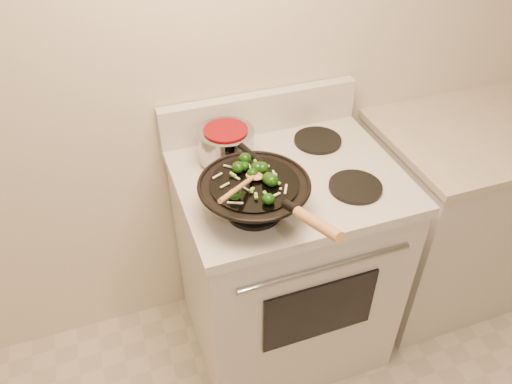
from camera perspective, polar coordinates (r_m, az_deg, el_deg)
name	(u,v)px	position (r m, az deg, el deg)	size (l,w,h in m)	color
stove	(284,261)	(2.05, 3.20, -7.91)	(0.78, 0.67, 1.08)	silver
counter_unit	(460,212)	(2.47, 22.24, -2.16)	(0.85, 0.62, 0.91)	silver
wok	(255,195)	(1.54, -0.12, -0.36)	(0.35, 0.57, 0.22)	black
stirfry	(256,174)	(1.52, -0.05, 2.02)	(0.21, 0.25, 0.04)	#0F3307
wooden_spoon	(245,183)	(1.46, -1.22, 1.07)	(0.20, 0.21, 0.09)	#B27946
saucepan	(227,144)	(1.77, -3.38, 5.52)	(0.20, 0.32, 0.12)	#96999E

